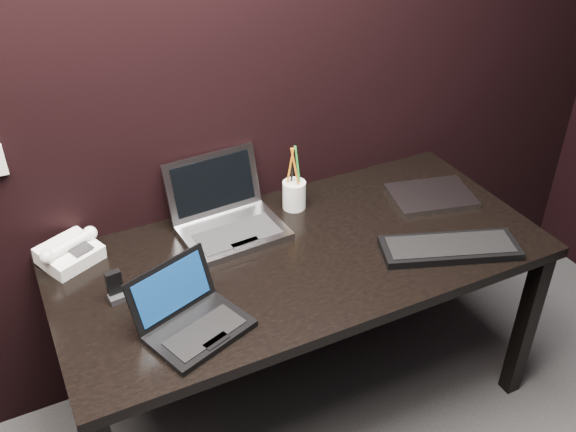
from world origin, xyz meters
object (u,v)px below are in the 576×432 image
ext_keyboard (450,248)px  desk_phone (70,252)px  netbook (192,319)px  pen_cup (294,194)px  silver_laptop (228,219)px  closed_laptop (431,196)px  desk (302,269)px  mobile_phone (116,289)px

ext_keyboard → desk_phone: size_ratio=2.16×
netbook → pen_cup: (0.57, 0.46, 0.02)m
netbook → silver_laptop: (0.29, 0.43, 0.01)m
silver_laptop → closed_laptop: size_ratio=1.05×
closed_laptop → desk_phone: (-1.34, 0.21, 0.03)m
desk → pen_cup: pen_cup is taller
closed_laptop → pen_cup: bearing=160.5°
silver_laptop → pen_cup: pen_cup is taller
desk → desk_phone: desk_phone is taller
mobile_phone → closed_laptop: bearing=1.9°
silver_laptop → closed_laptop: 0.81m
desk_phone → silver_laptop: bearing=-6.3°
desk → ext_keyboard: bearing=-26.4°
netbook → silver_laptop: size_ratio=0.94×
desk → mobile_phone: bearing=176.4°
desk → desk_phone: size_ratio=7.33×
desk → silver_laptop: silver_laptop is taller
desk → closed_laptop: size_ratio=4.74×
silver_laptop → pen_cup: 0.28m
desk → netbook: size_ratio=4.81×
netbook → mobile_phone: bearing=125.8°
silver_laptop → ext_keyboard: 0.79m
closed_laptop → pen_cup: (-0.51, 0.18, 0.05)m
pen_cup → desk: bearing=-111.3°
netbook → mobile_phone: netbook is taller
netbook → desk_phone: size_ratio=1.53×
ext_keyboard → mobile_phone: size_ratio=4.99×
netbook → pen_cup: pen_cup is taller
ext_keyboard → desk_phone: 1.30m
silver_laptop → desk_phone: 0.55m
closed_laptop → desk_phone: bearing=171.0°
mobile_phone → pen_cup: size_ratio=0.39×
netbook → silver_laptop: bearing=56.0°
ext_keyboard → closed_laptop: size_ratio=1.40×
closed_laptop → desk_phone: desk_phone is taller
closed_laptop → desk: bearing=-172.3°
netbook → pen_cup: size_ratio=1.36×
closed_laptop → pen_cup: pen_cup is taller
mobile_phone → pen_cup: (0.74, 0.22, 0.02)m
netbook → ext_keyboard: bearing=-2.2°
closed_laptop → mobile_phone: (-1.25, -0.04, 0.03)m
netbook → desk_phone: (-0.26, 0.49, 0.00)m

